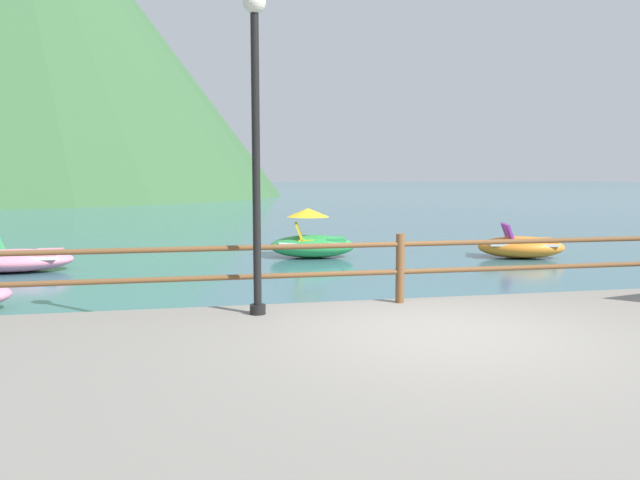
# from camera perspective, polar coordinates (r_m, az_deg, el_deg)

# --- Properties ---
(ground_plane) EXTENTS (200.00, 200.00, 0.00)m
(ground_plane) POSITION_cam_1_polar(r_m,az_deg,el_deg) (46.40, -7.96, 3.56)
(ground_plane) COLOR #3D6B75
(promenade_dock) EXTENTS (28.00, 8.00, 0.40)m
(promenade_dock) POSITION_cam_1_polar(r_m,az_deg,el_deg) (5.25, 21.22, -16.15)
(promenade_dock) COLOR gray
(promenade_dock) RESTS_ON ground
(dock_railing) EXTENTS (23.92, 0.12, 0.95)m
(dock_railing) POSITION_cam_1_polar(r_m,az_deg,el_deg) (8.35, 7.53, -1.90)
(dock_railing) COLOR brown
(dock_railing) RESTS_ON promenade_dock
(lamp_post) EXTENTS (0.28, 0.28, 3.94)m
(lamp_post) POSITION_cam_1_polar(r_m,az_deg,el_deg) (7.58, -6.06, 10.90)
(lamp_post) COLOR black
(lamp_post) RESTS_ON promenade_dock
(pedal_boat_0) EXTENTS (2.33, 1.45, 1.27)m
(pedal_boat_0) POSITION_cam_1_polar(r_m,az_deg,el_deg) (15.65, -0.75, -0.10)
(pedal_boat_0) COLOR green
(pedal_boat_0) RESTS_ON ground
(pedal_boat_2) EXTENTS (2.54, 1.33, 0.84)m
(pedal_boat_2) POSITION_cam_1_polar(r_m,az_deg,el_deg) (15.05, -26.78, -1.66)
(pedal_boat_2) COLOR pink
(pedal_boat_2) RESTS_ON ground
(pedal_boat_3) EXTENTS (2.41, 1.70, 0.88)m
(pedal_boat_3) POSITION_cam_1_polar(r_m,az_deg,el_deg) (16.43, 18.36, -0.58)
(pedal_boat_3) COLOR orange
(pedal_boat_3) RESTS_ON ground
(cliff_headland) EXTENTS (51.50, 51.50, 34.58)m
(cliff_headland) POSITION_cam_1_polar(r_m,az_deg,el_deg) (68.14, -25.70, 17.60)
(cliff_headland) COLOR #386038
(cliff_headland) RESTS_ON ground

